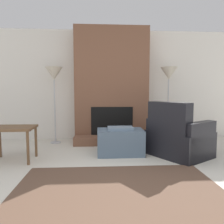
{
  "coord_description": "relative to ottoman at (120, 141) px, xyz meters",
  "views": [
    {
      "loc": [
        -0.3,
        -2.02,
        1.15
      ],
      "look_at": [
        0.0,
        2.85,
        0.69
      ],
      "focal_mm": 35.0,
      "sensor_mm": 36.0,
      "label": 1
    }
  ],
  "objects": [
    {
      "name": "side_table",
      "position": [
        -1.81,
        -0.27,
        0.25
      ],
      "size": [
        0.7,
        0.52,
        0.57
      ],
      "color": "brown",
      "rests_on": "ground_plane"
    },
    {
      "name": "fireplace",
      "position": [
        -0.09,
        1.15,
        0.99
      ],
      "size": [
        1.68,
        0.8,
        2.6
      ],
      "color": "brown",
      "rests_on": "ground_plane"
    },
    {
      "name": "wall_back",
      "position": [
        -0.09,
        1.42,
        1.06
      ],
      "size": [
        6.92,
        0.06,
        2.6
      ],
      "primitive_type": "cube",
      "color": "silver",
      "rests_on": "ground_plane"
    },
    {
      "name": "ground_plane",
      "position": [
        -0.09,
        -1.89,
        -0.24
      ],
      "size": [
        24.0,
        24.0,
        0.0
      ],
      "primitive_type": "plane",
      "color": "beige"
    },
    {
      "name": "floor_lamp_left",
      "position": [
        -1.37,
        1.0,
        1.25
      ],
      "size": [
        0.38,
        0.38,
        1.68
      ],
      "color": "#ADADB2",
      "rests_on": "ground_plane"
    },
    {
      "name": "area_rug",
      "position": [
        -0.17,
        -1.48,
        -0.23
      ],
      "size": [
        2.45,
        1.6,
        0.01
      ],
      "primitive_type": "cube",
      "color": "brown",
      "rests_on": "ground_plane"
    },
    {
      "name": "armchair",
      "position": [
        0.99,
        -0.19,
        0.07
      ],
      "size": [
        1.19,
        1.23,
        0.97
      ],
      "rotation": [
        0.0,
        0.0,
        2.14
      ],
      "color": "black",
      "rests_on": "ground_plane"
    },
    {
      "name": "ottoman",
      "position": [
        0.0,
        0.0,
        0.0
      ],
      "size": [
        0.83,
        0.52,
        0.51
      ],
      "color": "slate",
      "rests_on": "ground_plane"
    },
    {
      "name": "floor_lamp_right",
      "position": [
        1.2,
        1.0,
        1.26
      ],
      "size": [
        0.38,
        0.38,
        1.7
      ],
      "color": "#ADADB2",
      "rests_on": "ground_plane"
    }
  ]
}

